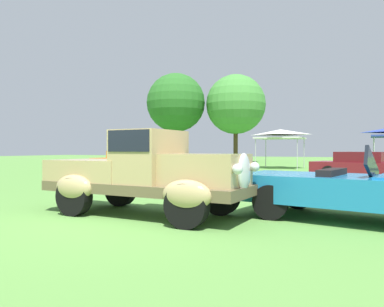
{
  "coord_description": "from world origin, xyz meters",
  "views": [
    {
      "loc": [
        4.21,
        -5.73,
        1.32
      ],
      "look_at": [
        -0.07,
        3.19,
        1.21
      ],
      "focal_mm": 34.48,
      "sensor_mm": 36.0,
      "label": 1
    }
  ],
  "objects_px": {
    "show_car_burgundy": "(365,167)",
    "canopy_tent_left_field": "(280,133)",
    "feature_pickup_truck": "(147,172)",
    "show_car_orange": "(129,161)",
    "neighbor_convertible": "(363,190)"
  },
  "relations": [
    {
      "from": "show_car_burgundy",
      "to": "canopy_tent_left_field",
      "type": "distance_m",
      "value": 10.77
    },
    {
      "from": "feature_pickup_truck",
      "to": "show_car_orange",
      "type": "distance_m",
      "value": 15.0
    },
    {
      "from": "neighbor_convertible",
      "to": "show_car_orange",
      "type": "bearing_deg",
      "value": 139.87
    },
    {
      "from": "neighbor_convertible",
      "to": "feature_pickup_truck",
      "type": "bearing_deg",
      "value": -163.97
    },
    {
      "from": "canopy_tent_left_field",
      "to": "show_car_burgundy",
      "type": "bearing_deg",
      "value": -59.28
    },
    {
      "from": "feature_pickup_truck",
      "to": "show_car_burgundy",
      "type": "bearing_deg",
      "value": 69.44
    },
    {
      "from": "feature_pickup_truck",
      "to": "neighbor_convertible",
      "type": "xyz_separation_m",
      "value": [
        3.93,
        1.13,
        -0.29
      ]
    },
    {
      "from": "show_car_orange",
      "to": "show_car_burgundy",
      "type": "height_order",
      "value": "same"
    },
    {
      "from": "show_car_burgundy",
      "to": "canopy_tent_left_field",
      "type": "height_order",
      "value": "canopy_tent_left_field"
    },
    {
      "from": "canopy_tent_left_field",
      "to": "neighbor_convertible",
      "type": "bearing_deg",
      "value": -73.47
    },
    {
      "from": "neighbor_convertible",
      "to": "show_car_burgundy",
      "type": "xyz_separation_m",
      "value": [
        -0.04,
        9.26,
        0.02
      ]
    },
    {
      "from": "show_car_orange",
      "to": "neighbor_convertible",
      "type": "bearing_deg",
      "value": -40.13
    },
    {
      "from": "show_car_orange",
      "to": "show_car_burgundy",
      "type": "distance_m",
      "value": 12.98
    },
    {
      "from": "feature_pickup_truck",
      "to": "show_car_orange",
      "type": "height_order",
      "value": "feature_pickup_truck"
    },
    {
      "from": "feature_pickup_truck",
      "to": "canopy_tent_left_field",
      "type": "height_order",
      "value": "canopy_tent_left_field"
    }
  ]
}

